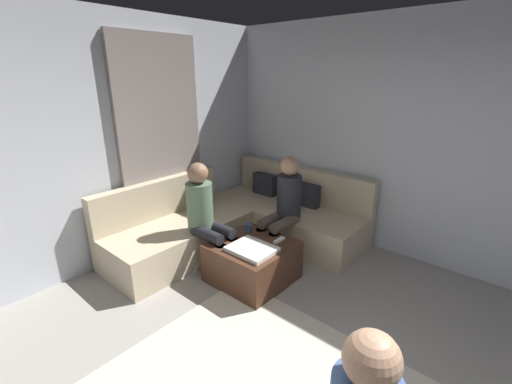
% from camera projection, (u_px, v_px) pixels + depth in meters
% --- Properties ---
extents(wall_back, '(6.00, 0.12, 2.70)m').
position_uv_depth(wall_back, '(460.00, 148.00, 3.46)').
color(wall_back, silver).
rests_on(wall_back, ground_plane).
extents(wall_left, '(0.12, 6.00, 2.70)m').
position_uv_depth(wall_left, '(36.00, 155.00, 3.17)').
color(wall_left, silver).
rests_on(wall_left, ground_plane).
extents(curtain_panel, '(0.06, 1.10, 2.50)m').
position_uv_depth(curtain_panel, '(162.00, 146.00, 4.07)').
color(curtain_panel, gray).
rests_on(curtain_panel, ground_plane).
extents(sectional_couch, '(2.10, 2.55, 0.87)m').
position_uv_depth(sectional_couch, '(242.00, 222.00, 4.33)').
color(sectional_couch, '#C6B593').
rests_on(sectional_couch, ground_plane).
extents(ottoman, '(0.76, 0.76, 0.42)m').
position_uv_depth(ottoman, '(252.00, 261.00, 3.55)').
color(ottoman, '#4C2D1E').
rests_on(ottoman, ground_plane).
extents(folded_blanket, '(0.44, 0.36, 0.04)m').
position_uv_depth(folded_blanket, '(252.00, 249.00, 3.33)').
color(folded_blanket, white).
rests_on(folded_blanket, ottoman).
extents(coffee_mug, '(0.08, 0.08, 0.10)m').
position_uv_depth(coffee_mug, '(248.00, 228.00, 3.73)').
color(coffee_mug, '#334C72').
rests_on(coffee_mug, ottoman).
extents(game_remote, '(0.05, 0.15, 0.02)m').
position_uv_depth(game_remote, '(279.00, 240.00, 3.53)').
color(game_remote, white).
rests_on(game_remote, ottoman).
extents(person_on_couch_back, '(0.30, 0.60, 1.20)m').
position_uv_depth(person_on_couch_back, '(284.00, 204.00, 3.87)').
color(person_on_couch_back, brown).
rests_on(person_on_couch_back, ground_plane).
extents(person_on_couch_side, '(0.60, 0.30, 1.20)m').
position_uv_depth(person_on_couch_side, '(206.00, 214.00, 3.61)').
color(person_on_couch_side, black).
rests_on(person_on_couch_side, ground_plane).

